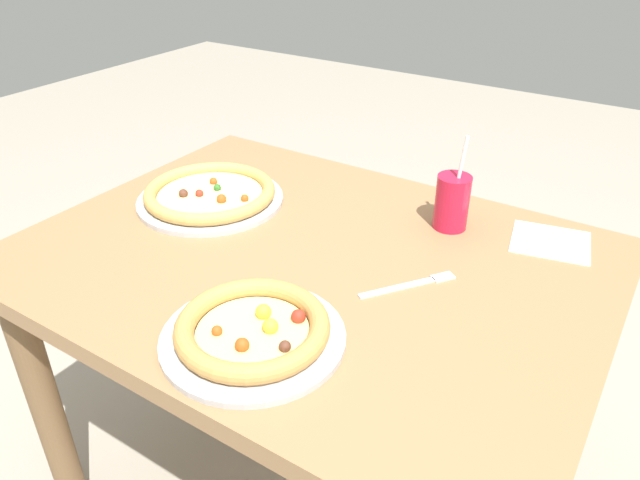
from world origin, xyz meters
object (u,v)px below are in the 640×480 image
object	(u,v)px
pizza_near	(253,331)
pizza_far	(210,194)
fork	(412,284)
drink_cup_colored	(452,202)

from	to	relation	value
pizza_near	pizza_far	distance (m)	0.54
pizza_near	pizza_far	size ratio (longest dim) A/B	0.89
pizza_near	fork	bearing A→B (deg)	62.30
pizza_near	drink_cup_colored	distance (m)	0.56
drink_cup_colored	fork	distance (m)	0.26
pizza_near	fork	size ratio (longest dim) A/B	1.78
drink_cup_colored	fork	bearing A→B (deg)	-83.40
pizza_near	fork	world-z (taller)	pizza_near
pizza_near	drink_cup_colored	size ratio (longest dim) A/B	1.44
pizza_far	fork	bearing A→B (deg)	-5.84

